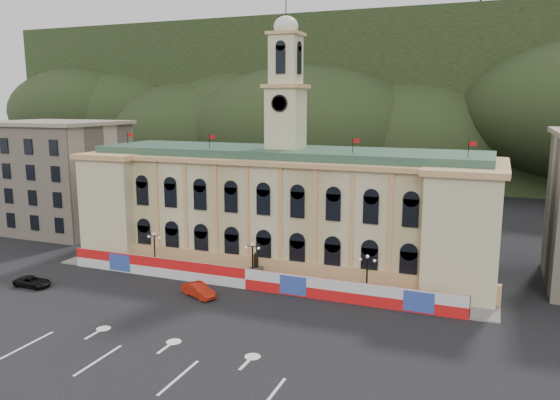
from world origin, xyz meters
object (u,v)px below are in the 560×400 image
at_px(lamp_center, 253,259).
at_px(red_sedan, 199,290).
at_px(black_suv, 33,282).
at_px(statue, 256,272).

height_order(lamp_center, red_sedan, lamp_center).
height_order(red_sedan, black_suv, red_sedan).
xyz_separation_m(lamp_center, black_suv, (-24.00, -10.74, -2.44)).
distance_m(lamp_center, red_sedan, 7.76).
bearing_deg(black_suv, statue, -65.92).
relative_size(lamp_center, black_suv, 1.12).
xyz_separation_m(lamp_center, red_sedan, (-3.82, -6.35, -2.30)).
height_order(statue, lamp_center, lamp_center).
bearing_deg(lamp_center, statue, 90.00).
relative_size(statue, black_suv, 0.81).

